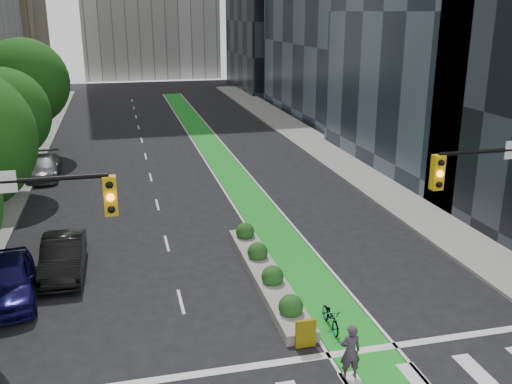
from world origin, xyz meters
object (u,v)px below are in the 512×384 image
median_planter (266,272)px  parked_car_left_far (44,167)px  parked_car_left_mid (63,256)px  parked_car_left_near (8,280)px  cyclist (350,352)px  bicycle (331,317)px

median_planter → parked_car_left_far: (-10.70, 18.60, 0.35)m
median_planter → parked_car_left_far: size_ratio=2.06×
parked_car_left_mid → parked_car_left_far: (-2.43, 15.92, -0.07)m
parked_car_left_near → parked_car_left_mid: size_ratio=1.03×
cyclist → parked_car_left_far: (-11.50, 25.68, -0.18)m
bicycle → parked_car_left_mid: size_ratio=0.35×
parked_car_left_near → median_planter: bearing=-11.3°
median_planter → parked_car_left_far: bearing=119.9°
parked_car_left_near → parked_car_left_far: bearing=84.5°
bicycle → cyclist: cyclist is taller
median_planter → parked_car_left_mid: (-8.27, 2.68, 0.43)m
median_planter → parked_car_left_near: bearing=175.9°
cyclist → median_planter: bearing=-81.4°
parked_car_left_far → median_planter: bearing=-60.1°
bicycle → cyclist: 2.93m
parked_car_left_far → cyclist: bearing=-65.9°
cyclist → bicycle: bearing=-97.3°
bicycle → parked_car_left_near: bearing=159.1°
cyclist → parked_car_left_near: (-10.99, 7.81, -0.06)m
bicycle → median_planter: bearing=109.3°
median_planter → cyclist: cyclist is taller
median_planter → cyclist: bearing=-83.6°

